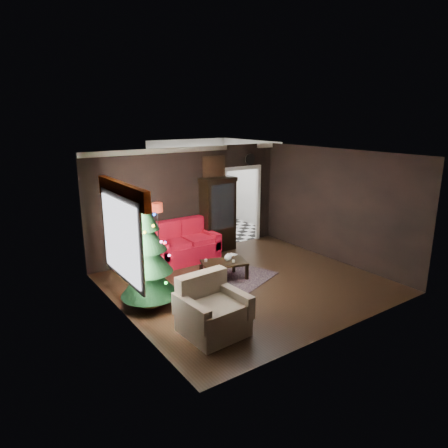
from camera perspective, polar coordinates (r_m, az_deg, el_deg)
floor at (r=8.96m, az=3.31°, el=-8.36°), size 5.50×5.50×0.00m
ceiling at (r=8.26m, az=3.61°, el=9.76°), size 5.50×5.50×0.00m
wall_back at (r=10.53m, az=-4.97°, el=3.18°), size 5.50×0.00×5.50m
wall_front at (r=6.80m, az=16.58°, el=-4.09°), size 5.50×0.00×5.50m
wall_left at (r=7.20m, az=-14.07°, el=-2.85°), size 0.00×5.50×5.50m
wall_right at (r=10.39m, az=15.50°, el=2.52°), size 0.00×5.50×5.50m
doorway at (r=11.52m, az=2.42°, el=2.47°), size 1.10×0.10×2.10m
left_window at (r=7.38m, az=-14.36°, el=-2.03°), size 0.05×1.60×1.40m
valance at (r=7.21m, az=-14.19°, el=4.31°), size 0.12×2.10×0.35m
kitchen_floor at (r=12.97m, az=-1.62°, el=-0.86°), size 3.00×3.00×0.00m
kitchen_window at (r=13.83m, az=-4.99°, el=7.29°), size 0.70×0.06×0.70m
rug at (r=9.10m, az=0.49°, el=-7.92°), size 2.49×2.16×0.01m
loveseat at (r=10.19m, az=-5.55°, el=-2.48°), size 1.70×0.90×1.00m
curio_cabinet at (r=10.82m, az=-0.87°, el=1.12°), size 0.90×0.45×1.90m
floor_lamp at (r=9.57m, az=-9.24°, el=-1.71°), size 0.32×0.32×1.59m
christmas_tree at (r=7.72m, az=-10.69°, el=-4.16°), size 1.27×1.27×2.11m
armchair at (r=6.86m, az=-1.56°, el=-11.80°), size 1.06×1.06×1.02m
coffee_table at (r=9.01m, az=0.02°, el=-6.62°), size 1.09×0.84×0.43m
teapot at (r=8.94m, az=0.55°, el=-4.73°), size 0.22×0.22×0.17m
cup_a at (r=8.93m, az=-2.57°, el=-5.15°), size 0.08×0.08×0.05m
cup_b at (r=8.89m, az=1.32°, el=-5.26°), size 0.06×0.06×0.05m
book at (r=9.27m, az=0.98°, el=-3.94°), size 0.14×0.06×0.19m
wall_clock at (r=11.42m, az=3.66°, el=9.11°), size 0.32×0.32×0.06m
painting at (r=10.74m, az=-1.45°, el=8.06°), size 0.62×0.05×0.52m
kitchen_counter at (r=13.85m, az=-4.35°, el=2.05°), size 1.80×0.60×0.90m
kitchen_table at (r=12.47m, az=-2.04°, el=0.26°), size 0.70×0.70×0.75m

